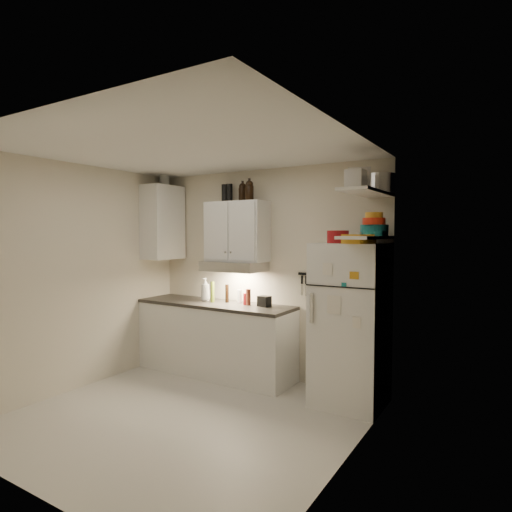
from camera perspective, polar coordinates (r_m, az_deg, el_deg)
The scene contains 36 objects.
floor at distance 4.52m, azimuth -9.30°, elevation -20.59°, with size 3.20×3.00×0.02m, color beige.
ceiling at distance 4.23m, azimuth -9.61°, elevation 14.04°, with size 3.20×3.00×0.02m, color white.
back_wall at distance 5.40m, azimuth 1.13°, elevation -2.29°, with size 3.20×0.02×2.60m, color beige.
left_wall at distance 5.37m, azimuth -22.54°, elevation -2.55°, with size 0.02×3.00×2.60m, color beige.
right_wall at distance 3.36m, azimuth 11.87°, elevation -5.59°, with size 0.02×3.00×2.60m, color beige.
base_cabinet at distance 5.59m, azimuth -5.48°, elevation -11.06°, with size 2.10×0.60×0.88m, color white.
countertop at distance 5.50m, azimuth -5.51°, elevation -6.41°, with size 2.10×0.62×0.04m, color #2D2A26.
upper_cabinet at distance 5.39m, azimuth -2.56°, elevation 3.29°, with size 0.80×0.33×0.75m, color white.
side_cabinet at distance 6.00m, azimuth -12.33°, elevation 4.38°, with size 0.33×0.55×1.00m, color white.
range_hood at distance 5.35m, azimuth -2.94°, elevation -1.37°, with size 0.76×0.46×0.12m, color silver.
fridge at distance 4.63m, azimuth 12.47°, elevation -8.88°, with size 0.70×0.68×1.70m, color white.
shelf_hi at distance 4.36m, azimuth 14.60°, elevation 8.20°, with size 0.30×0.95×0.03m, color white.
shelf_lo at distance 4.34m, azimuth 14.52°, elevation 2.41°, with size 0.30×0.95×0.03m, color white.
knife_strip at distance 5.06m, azimuth 7.84°, elevation -2.45°, with size 0.42×0.02×0.03m, color black.
dutch_oven at distance 4.50m, azimuth 10.85°, elevation 2.53°, with size 0.22×0.22×0.13m, color maroon.
book_stack at distance 4.26m, azimuth 13.53°, elevation 2.22°, with size 0.22×0.27×0.09m, color orange.
spice_jar at distance 4.50m, azimuth 13.59°, elevation 2.39°, with size 0.07×0.07×0.11m, color silver.
stock_pot at distance 4.72m, azimuth 16.29°, elevation 9.21°, with size 0.29×0.29×0.21m, color silver.
tin_a at distance 4.32m, azimuth 13.61°, elevation 9.89°, with size 0.21×0.19×0.21m, color #AAAAAD.
tin_b at distance 4.03m, azimuth 13.15°, elevation 10.00°, with size 0.16×0.16×0.16m, color #AAAAAD.
bowl_teal at distance 4.54m, azimuth 15.49°, elevation 3.32°, with size 0.28×0.28×0.11m, color #16777D.
bowl_orange at distance 4.48m, azimuth 15.45°, elevation 4.48°, with size 0.23×0.23×0.07m, color red.
bowl_yellow at distance 4.48m, azimuth 15.46°, elevation 5.27°, with size 0.18×0.18×0.06m, color gold.
plates at distance 4.39m, azimuth 15.41°, elevation 2.94°, with size 0.21×0.21×0.05m, color #16777D.
growler_a at distance 5.45m, azimuth -1.80°, elevation 8.51°, with size 0.10×0.10×0.24m, color black, non-canonical shape.
growler_b at distance 5.26m, azimuth -0.89°, elevation 8.75°, with size 0.11×0.11×0.25m, color black, non-canonical shape.
thermos_a at distance 5.54m, azimuth -3.57°, elevation 8.37°, with size 0.08×0.08×0.23m, color black.
thermos_b at distance 5.56m, azimuth -4.20°, elevation 8.32°, with size 0.08×0.08×0.23m, color black.
side_jar at distance 6.16m, azimuth -12.12°, elevation 9.87°, with size 0.14×0.14×0.18m, color silver.
soap_bottle at distance 5.63m, azimuth -6.77°, elevation -4.27°, with size 0.13×0.13×0.34m, color white.
pepper_mill at distance 5.26m, azimuth -1.03°, elevation -5.50°, with size 0.06×0.06×0.20m, color maroon.
oil_bottle at distance 5.51m, azimuth -5.83°, elevation -4.78°, with size 0.05×0.05×0.27m, color #5D721C.
vinegar_bottle at distance 5.48m, azimuth -3.88°, elevation -5.00°, with size 0.05×0.05×0.23m, color black.
clear_bottle at distance 5.44m, azimuth -2.19°, elevation -5.40°, with size 0.06×0.06×0.17m, color silver.
red_jar at distance 5.30m, azimuth -1.34°, elevation -5.76°, with size 0.07×0.07×0.14m, color maroon.
caddy at distance 5.17m, azimuth 1.12°, elevation -6.05°, with size 0.15×0.11×0.13m, color black.
Camera 1 is at (2.73, -3.13, 1.80)m, focal length 30.00 mm.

